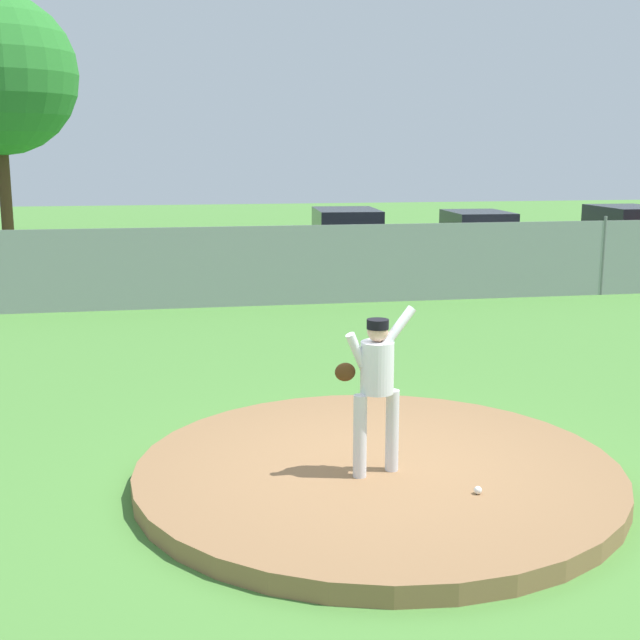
% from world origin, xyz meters
% --- Properties ---
extents(ground_plane, '(80.00, 80.00, 0.00)m').
position_xyz_m(ground_plane, '(0.00, 6.00, 0.00)').
color(ground_plane, '#4C8438').
extents(asphalt_strip, '(44.00, 7.00, 0.01)m').
position_xyz_m(asphalt_strip, '(0.00, 14.50, 0.00)').
color(asphalt_strip, '#2B2B2D').
rests_on(asphalt_strip, ground_plane).
extents(pitchers_mound, '(4.86, 4.86, 0.19)m').
position_xyz_m(pitchers_mound, '(0.00, 0.00, 0.09)').
color(pitchers_mound, olive).
rests_on(pitchers_mound, ground_plane).
extents(pitcher_youth, '(0.79, 0.32, 1.64)m').
position_xyz_m(pitcher_youth, '(-0.09, -0.25, 1.14)').
color(pitcher_youth, silver).
rests_on(pitcher_youth, pitchers_mound).
extents(baseball, '(0.07, 0.07, 0.07)m').
position_xyz_m(baseball, '(0.72, -0.91, 0.23)').
color(baseball, white).
rests_on(baseball, pitchers_mound).
extents(chainlink_fence, '(39.47, 0.07, 1.82)m').
position_xyz_m(chainlink_fence, '(0.00, 10.00, 0.86)').
color(chainlink_fence, gray).
rests_on(chainlink_fence, ground_plane).
extents(parked_car_white, '(1.97, 4.14, 1.62)m').
position_xyz_m(parked_car_white, '(6.65, 14.82, 0.77)').
color(parked_car_white, silver).
rests_on(parked_car_white, ground_plane).
extents(parked_car_slate, '(2.08, 4.54, 1.75)m').
position_xyz_m(parked_car_slate, '(2.76, 14.42, 0.83)').
color(parked_car_slate, slate).
rests_on(parked_car_slate, ground_plane).
extents(parked_car_red, '(1.92, 4.46, 1.74)m').
position_xyz_m(parked_car_red, '(10.95, 14.27, 0.83)').
color(parked_car_red, '#A81919').
rests_on(parked_car_red, ground_plane).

